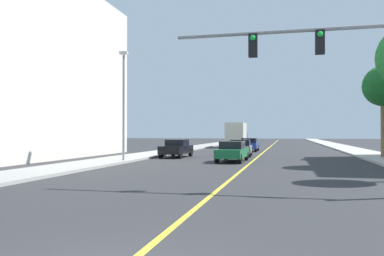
% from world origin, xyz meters
% --- Properties ---
extents(ground, '(192.00, 192.00, 0.00)m').
position_xyz_m(ground, '(0.00, 42.00, 0.00)').
color(ground, '#2D2D30').
extents(sidewalk_left, '(3.30, 168.00, 0.15)m').
position_xyz_m(sidewalk_left, '(-9.51, 42.00, 0.07)').
color(sidewalk_left, '#9E9B93').
rests_on(sidewalk_left, ground).
extents(sidewalk_right, '(3.30, 168.00, 0.15)m').
position_xyz_m(sidewalk_right, '(9.51, 42.00, 0.07)').
color(sidewalk_right, '#B2ADA3').
rests_on(sidewalk_right, ground).
extents(lane_marking_center, '(0.16, 144.00, 0.01)m').
position_xyz_m(lane_marking_center, '(0.00, 42.00, 0.00)').
color(lane_marking_center, yellow).
rests_on(lane_marking_center, ground).
extents(building_left_near, '(12.36, 19.99, 14.11)m').
position_xyz_m(building_left_near, '(-19.99, 23.44, 7.05)').
color(building_left_near, silver).
rests_on(building_left_near, ground).
extents(traffic_signal_mast, '(10.02, 0.36, 6.01)m').
position_xyz_m(traffic_signal_mast, '(5.14, 9.50, 4.51)').
color(traffic_signal_mast, gray).
rests_on(traffic_signal_mast, sidewalk_right).
extents(street_lamp, '(0.56, 0.28, 7.34)m').
position_xyz_m(street_lamp, '(-8.36, 19.93, 4.24)').
color(street_lamp, gray).
rests_on(street_lamp, sidewalk_left).
extents(palm_far, '(3.12, 3.12, 7.00)m').
position_xyz_m(palm_far, '(9.55, 27.90, 5.49)').
color(palm_far, brown).
rests_on(palm_far, sidewalk_right).
extents(car_black, '(1.83, 4.35, 1.45)m').
position_xyz_m(car_black, '(-6.39, 26.14, 0.74)').
color(car_black, black).
rests_on(car_black, ground).
extents(car_gray, '(1.98, 3.94, 1.41)m').
position_xyz_m(car_gray, '(-1.49, 28.58, 0.72)').
color(car_gray, slate).
rests_on(car_gray, ground).
extents(car_green, '(1.83, 4.58, 1.41)m').
position_xyz_m(car_green, '(-1.31, 22.28, 0.73)').
color(car_green, '#196638').
rests_on(car_green, ground).
extents(car_blue, '(1.81, 4.23, 1.42)m').
position_xyz_m(car_blue, '(-1.60, 38.16, 0.75)').
color(car_blue, '#1E389E').
rests_on(car_blue, ground).
extents(delivery_truck, '(2.54, 7.82, 3.33)m').
position_xyz_m(delivery_truck, '(-4.36, 49.32, 1.75)').
color(delivery_truck, '#194799').
rests_on(delivery_truck, ground).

